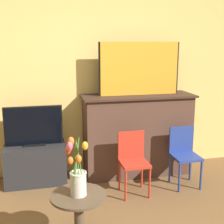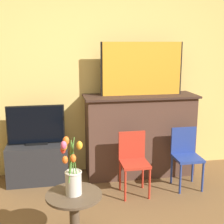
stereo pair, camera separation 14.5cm
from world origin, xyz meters
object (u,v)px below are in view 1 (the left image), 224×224
tv_monitor (34,126)px  vase_tulips (77,176)px  painting (139,69)px  chair_red (133,158)px  chair_blue (184,152)px

tv_monitor → vase_tulips: size_ratio=1.36×
painting → vase_tulips: painting is taller
tv_monitor → vase_tulips: 1.39m
tv_monitor → painting: bearing=0.2°
tv_monitor → chair_red: (1.06, -0.51, -0.29)m
painting → chair_red: bearing=-113.3°
chair_red → tv_monitor: bearing=154.1°
tv_monitor → chair_red: bearing=-25.9°
tv_monitor → chair_red: tv_monitor is taller
painting → vase_tulips: size_ratio=2.06×
painting → vase_tulips: 1.79m
painting → chair_red: (-0.22, -0.52, -0.94)m
vase_tulips → painting: bearing=55.4°
chair_blue → tv_monitor: bearing=164.9°
painting → chair_red: painting is taller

